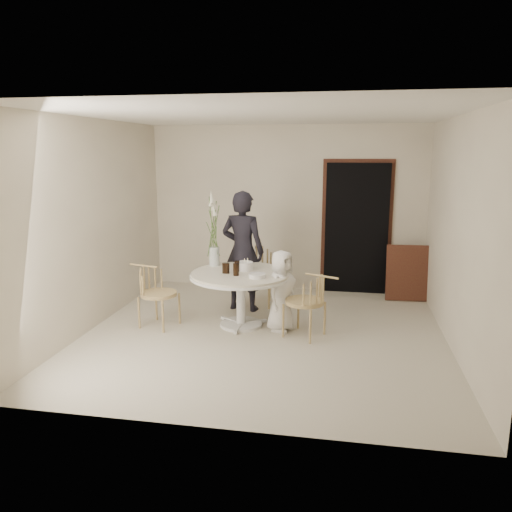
% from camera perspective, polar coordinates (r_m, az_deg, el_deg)
% --- Properties ---
extents(ground, '(4.50, 4.50, 0.00)m').
position_cam_1_polar(ground, '(6.44, 0.91, -8.89)').
color(ground, beige).
rests_on(ground, ground).
extents(room_shell, '(4.50, 4.50, 4.50)m').
position_cam_1_polar(room_shell, '(6.05, 0.96, 5.59)').
color(room_shell, white).
rests_on(room_shell, ground).
extents(doorway, '(1.00, 0.10, 2.10)m').
position_cam_1_polar(doorway, '(8.22, 11.40, 3.06)').
color(doorway, black).
rests_on(doorway, ground).
extents(door_trim, '(1.12, 0.03, 2.22)m').
position_cam_1_polar(door_trim, '(8.25, 11.41, 3.52)').
color(door_trim, '#51311B').
rests_on(door_trim, ground).
extents(table, '(1.33, 1.33, 0.73)m').
position_cam_1_polar(table, '(6.54, -1.75, -2.87)').
color(table, silver).
rests_on(table, ground).
extents(picture_frame, '(0.66, 0.22, 0.86)m').
position_cam_1_polar(picture_frame, '(8.07, 16.94, -1.87)').
color(picture_frame, '#51311B').
rests_on(picture_frame, ground).
extents(chair_far, '(0.54, 0.57, 0.89)m').
position_cam_1_polar(chair_far, '(7.57, 0.02, -1.10)').
color(chair_far, tan).
rests_on(chair_far, ground).
extents(chair_right, '(0.60, 0.58, 0.83)m').
position_cam_1_polar(chair_right, '(6.18, 6.52, -4.61)').
color(chair_right, tan).
rests_on(chair_right, ground).
extents(chair_left, '(0.56, 0.53, 0.82)m').
position_cam_1_polar(chair_left, '(6.74, -11.88, -3.42)').
color(chair_left, tan).
rests_on(chair_left, ground).
extents(girl, '(0.70, 0.52, 1.74)m').
position_cam_1_polar(girl, '(7.18, -1.52, 0.56)').
color(girl, black).
rests_on(girl, ground).
extents(boy, '(0.52, 0.61, 1.06)m').
position_cam_1_polar(boy, '(6.42, 2.94, -3.99)').
color(boy, white).
rests_on(boy, ground).
extents(birthday_cake, '(0.23, 0.23, 0.16)m').
position_cam_1_polar(birthday_cake, '(6.64, -1.31, -1.15)').
color(birthday_cake, white).
rests_on(birthday_cake, table).
extents(cola_tumbler_a, '(0.08, 0.08, 0.14)m').
position_cam_1_polar(cola_tumbler_a, '(6.47, -3.32, -1.41)').
color(cola_tumbler_a, black).
rests_on(cola_tumbler_a, table).
extents(cola_tumbler_b, '(0.08, 0.08, 0.16)m').
position_cam_1_polar(cola_tumbler_b, '(6.35, -2.30, -1.54)').
color(cola_tumbler_b, black).
rests_on(cola_tumbler_b, table).
extents(cola_tumbler_c, '(0.07, 0.07, 0.14)m').
position_cam_1_polar(cola_tumbler_c, '(6.48, -3.60, -1.39)').
color(cola_tumbler_c, black).
rests_on(cola_tumbler_c, table).
extents(cola_tumbler_d, '(0.07, 0.07, 0.14)m').
position_cam_1_polar(cola_tumbler_d, '(6.56, -2.18, -1.16)').
color(cola_tumbler_d, black).
rests_on(cola_tumbler_d, table).
extents(plate_stack, '(0.27, 0.27, 0.05)m').
position_cam_1_polar(plate_stack, '(6.24, 0.13, -2.27)').
color(plate_stack, white).
rests_on(plate_stack, table).
extents(flower_vase, '(0.14, 0.14, 1.04)m').
position_cam_1_polar(flower_vase, '(6.84, -4.84, 2.43)').
color(flower_vase, silver).
rests_on(flower_vase, table).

